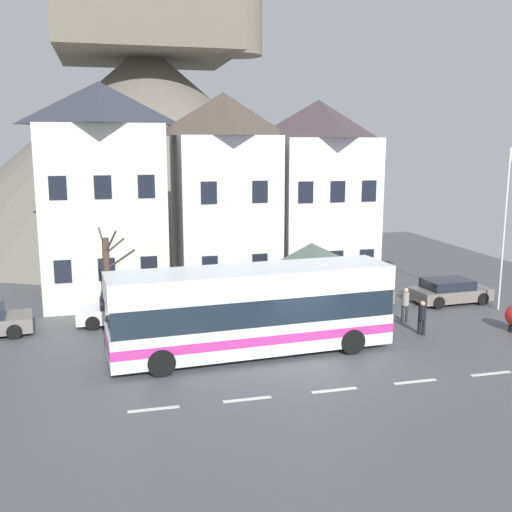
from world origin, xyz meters
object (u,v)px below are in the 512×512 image
pedestrian_01 (385,305)px  townhouse_01 (224,195)px  pedestrian_02 (422,316)px  transit_bus (252,311)px  pedestrian_03 (405,302)px  townhouse_00 (103,192)px  pedestrian_00 (377,311)px  hilltop_castle (149,136)px  parked_car_02 (348,293)px  public_bench (291,297)px  bare_tree_00 (108,288)px  bus_shelter (311,257)px  townhouse_02 (317,195)px  flagpole (506,219)px  parked_car_01 (449,291)px  parked_car_03 (126,309)px

pedestrian_01 → townhouse_01: bearing=127.8°
pedestrian_01 → pedestrian_02: pedestrian_01 is taller
transit_bus → pedestrian_02: bearing=0.4°
pedestrian_03 → townhouse_00: bearing=148.0°
townhouse_01 → pedestrian_02: size_ratio=7.22×
pedestrian_00 → pedestrian_03: pedestrian_03 is taller
townhouse_00 → pedestrian_01: size_ratio=7.30×
hilltop_castle → transit_bus: 32.73m
parked_car_02 → public_bench: bearing=158.5°
pedestrian_01 → bare_tree_00: bearing=-179.9°
bus_shelter → pedestrian_00: (2.41, -2.10, -2.19)m
townhouse_02 → bare_tree_00: bearing=-145.4°
hilltop_castle → parked_car_02: 28.73m
townhouse_02 → transit_bus: townhouse_02 is taller
pedestrian_00 → bus_shelter: bearing=139.0°
bus_shelter → flagpole: 9.82m
parked_car_01 → parked_car_03: (-16.37, 0.46, 0.06)m
transit_bus → pedestrian_03: transit_bus is taller
hilltop_castle → pedestrian_01: 31.68m
bare_tree_00 → townhouse_00: bearing=90.3°
parked_car_01 → bare_tree_00: bearing=-174.3°
transit_bus → pedestrian_00: size_ratio=7.55×
pedestrian_01 → pedestrian_02: bearing=-64.6°
parked_car_02 → bare_tree_00: 12.25m
parked_car_02 → pedestrian_00: (-0.16, -3.67, 0.11)m
bus_shelter → pedestrian_00: bus_shelter is taller
bus_shelter → public_bench: size_ratio=2.34×
public_bench → pedestrian_03: bearing=-42.2°
parked_car_02 → pedestrian_00: 3.68m
pedestrian_03 → public_bench: pedestrian_03 is taller
pedestrian_03 → flagpole: flagpole is taller
townhouse_01 → hilltop_castle: size_ratio=0.28×
pedestrian_00 → pedestrian_01: bearing=42.0°
bus_shelter → townhouse_02: bearing=68.4°
pedestrian_00 → pedestrian_02: 1.94m
townhouse_01 → parked_car_02: 8.48m
townhouse_02 → parked_car_02: size_ratio=2.43×
townhouse_02 → parked_car_02: 6.72m
pedestrian_03 → flagpole: bearing=7.2°
transit_bus → pedestrian_03: (7.87, 2.45, -0.78)m
townhouse_01 → parked_car_03: (-5.53, -4.57, -4.71)m
townhouse_01 → transit_bus: size_ratio=0.96×
bus_shelter → parked_car_01: bearing=7.6°
pedestrian_00 → parked_car_01: bearing=29.6°
parked_car_03 → public_bench: bearing=-170.6°
pedestrian_00 → hilltop_castle: bearing=104.2°
parked_car_02 → townhouse_02: bearing=85.6°
bus_shelter → hilltop_castle: bearing=100.5°
parked_car_01 → public_bench: bearing=167.5°
parked_car_03 → transit_bus: bearing=133.7°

